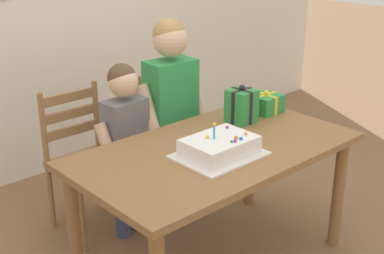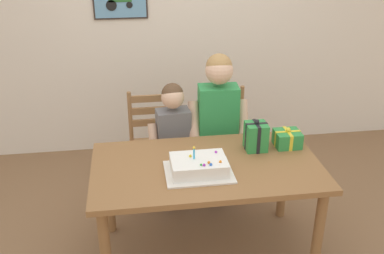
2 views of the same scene
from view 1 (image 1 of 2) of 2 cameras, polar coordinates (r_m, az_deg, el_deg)
The scene contains 9 objects.
back_wall at distance 4.15m, azimuth -15.62°, elevation 12.49°, with size 6.40×0.11×2.60m.
dining_table at distance 2.90m, azimuth 2.54°, elevation -3.89°, with size 1.55×0.86×0.74m.
birthday_cake at distance 2.73m, azimuth 2.97°, elevation -2.22°, with size 0.44×0.34×0.19m.
gift_box_red_large at distance 3.20m, azimuth 5.33°, elevation 2.27°, with size 0.16×0.16×0.24m.
gift_box_beside_cake at distance 3.40m, azimuth 7.90°, elevation 2.53°, with size 0.19×0.17×0.15m.
chair_left at distance 3.42m, azimuth -11.33°, elevation -3.53°, with size 0.42×0.42×0.92m.
chair_right at distance 3.74m, azimuth -3.31°, elevation -0.94°, with size 0.43×0.43×0.92m.
child_older at distance 3.38m, azimuth -2.25°, elevation 2.81°, with size 0.49×0.28×1.33m.
child_younger at distance 3.22m, azimuth -7.11°, elevation -0.82°, with size 0.42×0.25×1.11m.
Camera 1 is at (-1.86, -1.86, 1.88)m, focal length 49.73 mm.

